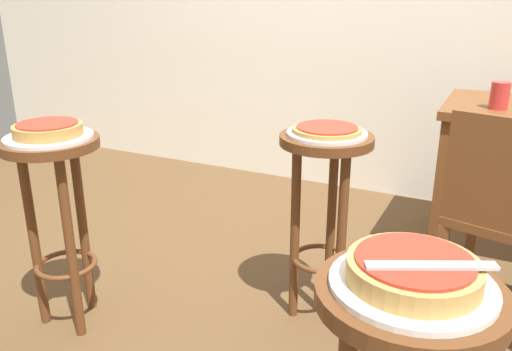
{
  "coord_description": "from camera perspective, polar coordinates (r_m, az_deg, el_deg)",
  "views": [
    {
      "loc": [
        0.99,
        -1.62,
        1.24
      ],
      "look_at": [
        0.28,
        -0.17,
        0.67
      ],
      "focal_mm": 37.03,
      "sensor_mm": 36.0,
      "label": 1
    }
  ],
  "objects": [
    {
      "name": "serving_plate_leftside",
      "position": [
        1.92,
        7.66,
        4.51
      ],
      "size": [
        0.29,
        0.29,
        0.01
      ],
      "primitive_type": "cylinder",
      "color": "silver",
      "rests_on": "stool_leftside"
    },
    {
      "name": "stool_leftside",
      "position": [
        1.99,
        7.38,
        -1.62
      ],
      "size": [
        0.34,
        0.34,
        0.75
      ],
      "color": "#5B3319",
      "rests_on": "ground_plane"
    },
    {
      "name": "pizza_leftside",
      "position": [
        1.91,
        7.68,
        4.97
      ],
      "size": [
        0.25,
        0.25,
        0.02
      ],
      "color": "#B78442",
      "rests_on": "serving_plate_leftside"
    },
    {
      "name": "cup_near_edge",
      "position": [
        2.57,
        24.83,
        7.85
      ],
      "size": [
        0.08,
        0.08,
        0.12
      ],
      "primitive_type": "cylinder",
      "color": "red",
      "rests_on": "dining_table"
    },
    {
      "name": "wooden_chair",
      "position": [
        2.14,
        25.47,
        -3.87
      ],
      "size": [
        0.48,
        0.48,
        0.85
      ],
      "color": "brown",
      "rests_on": "ground_plane"
    },
    {
      "name": "stool_middle",
      "position": [
        2.06,
        -20.72,
        -2.0
      ],
      "size": [
        0.34,
        0.34,
        0.75
      ],
      "color": "#5B3319",
      "rests_on": "ground_plane"
    },
    {
      "name": "pizza_server_knife",
      "position": [
        0.94,
        18.4,
        -9.22
      ],
      "size": [
        0.21,
        0.12,
        0.01
      ],
      "primitive_type": "cube",
      "rotation": [
        0.0,
        0.0,
        0.45
      ],
      "color": "silver",
      "rests_on": "pizza_foreground"
    },
    {
      "name": "pizza_foreground",
      "position": [
        0.97,
        16.65,
        -9.78
      ],
      "size": [
        0.23,
        0.23,
        0.05
      ],
      "color": "tan",
      "rests_on": "serving_plate_foreground"
    },
    {
      "name": "pizza_middle",
      "position": [
        1.99,
        -21.56,
        4.67
      ],
      "size": [
        0.24,
        0.24,
        0.05
      ],
      "color": "#B78442",
      "rests_on": "serving_plate_middle"
    },
    {
      "name": "serving_plate_foreground",
      "position": [
        0.99,
        16.49,
        -11.23
      ],
      "size": [
        0.29,
        0.29,
        0.01
      ],
      "primitive_type": "cylinder",
      "color": "white",
      "rests_on": "stool_foreground"
    },
    {
      "name": "serving_plate_middle",
      "position": [
        1.99,
        -21.46,
        3.88
      ],
      "size": [
        0.3,
        0.3,
        0.01
      ],
      "primitive_type": "cylinder",
      "color": "silver",
      "rests_on": "stool_middle"
    },
    {
      "name": "ground_plane",
      "position": [
        2.27,
        -4.51,
        -13.85
      ],
      "size": [
        6.0,
        6.0,
        0.0
      ],
      "primitive_type": "plane",
      "color": "brown"
    }
  ]
}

